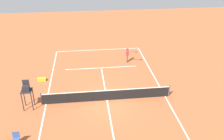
{
  "coord_description": "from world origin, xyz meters",
  "views": [
    {
      "loc": [
        1.59,
        17.03,
        11.61
      ],
      "look_at": [
        -0.86,
        -3.8,
        0.8
      ],
      "focal_mm": 40.01,
      "sensor_mm": 36.0,
      "label": 1
    }
  ],
  "objects": [
    {
      "name": "ground_plane",
      "position": [
        0.0,
        0.0,
        0.0
      ],
      "size": [
        60.0,
        60.0,
        0.0
      ],
      "primitive_type": "plane",
      "color": "#AD5933"
    },
    {
      "name": "umpire_chair",
      "position": [
        6.15,
        0.33,
        1.61
      ],
      "size": [
        0.8,
        0.8,
        2.41
      ],
      "color": "#232328",
      "rests_on": "ground"
    },
    {
      "name": "court_lines",
      "position": [
        0.0,
        0.0,
        0.0
      ],
      "size": [
        9.95,
        21.73,
        0.01
      ],
      "color": "white",
      "rests_on": "ground"
    },
    {
      "name": "equipment_bag",
      "position": [
        5.75,
        -3.91,
        0.15
      ],
      "size": [
        0.76,
        0.32,
        0.3
      ],
      "primitive_type": "cube",
      "color": "yellow",
      "rests_on": "ground"
    },
    {
      "name": "tennis_net",
      "position": [
        0.0,
        0.0,
        0.5
      ],
      "size": [
        10.55,
        0.1,
        1.07
      ],
      "color": "#4C4C51",
      "rests_on": "ground"
    },
    {
      "name": "courtside_chair_near",
      "position": [
        6.23,
        4.37,
        0.53
      ],
      "size": [
        0.44,
        0.46,
        0.95
      ],
      "color": "#262626",
      "rests_on": "ground"
    },
    {
      "name": "player_serving",
      "position": [
        -2.92,
        -6.97,
        1.01
      ],
      "size": [
        1.22,
        0.84,
        1.7
      ],
      "rotation": [
        0.0,
        0.0,
        1.3
      ],
      "color": "brown",
      "rests_on": "ground"
    },
    {
      "name": "tennis_ball",
      "position": [
        -1.76,
        -4.18,
        0.03
      ],
      "size": [
        0.07,
        0.07,
        0.07
      ],
      "primitive_type": "sphere",
      "color": "#CCE033",
      "rests_on": "ground"
    }
  ]
}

